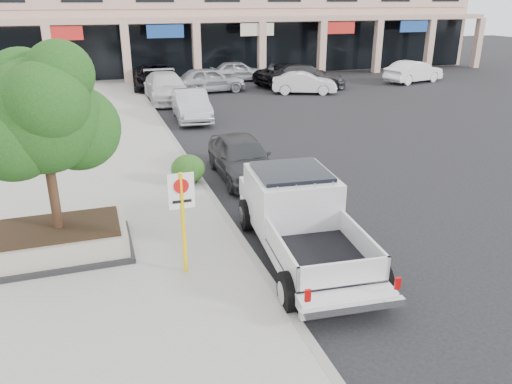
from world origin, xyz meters
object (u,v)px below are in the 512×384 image
lot_car_d (293,74)px  curb_car_b (191,105)px  curb_car_a (242,157)px  lot_car_b (304,83)px  curb_car_c (166,87)px  no_parking_sign (182,210)px  lot_car_e (238,71)px  pickup_truck (304,222)px  lot_car_f (414,72)px  lot_car_c (307,77)px  planter (61,240)px  lot_car_a (209,80)px  curb_car_d (155,77)px  planter_tree (49,115)px

lot_car_d → curb_car_b: bearing=113.9°
curb_car_a → lot_car_b: curb_car_a is taller
curb_car_c → no_parking_sign: bearing=-98.2°
no_parking_sign → lot_car_e: bearing=71.1°
pickup_truck → curb_car_c: 20.47m
lot_car_f → curb_car_a: bearing=116.5°
pickup_truck → lot_car_d: size_ratio=1.05×
lot_car_c → lot_car_d: size_ratio=0.94×
curb_car_a → lot_car_c: 18.67m
planter → curb_car_c: curb_car_c is taller
planter → lot_car_a: (8.51, 20.73, 0.34)m
no_parking_sign → lot_car_f: 30.31m
planter → lot_car_a: 22.41m
curb_car_d → lot_car_b: bearing=-21.1°
curb_car_b → lot_car_b: curb_car_b is taller
planter → lot_car_c: 25.31m
pickup_truck → lot_car_a: pickup_truck is taller
no_parking_sign → curb_car_c: no_parking_sign is taller
pickup_truck → lot_car_f: pickup_truck is taller
lot_car_a → lot_car_e: lot_car_a is taller
pickup_truck → lot_car_c: bearing=71.1°
curb_car_b → lot_car_d: size_ratio=0.81×
planter → lot_car_f: (23.62, 20.04, 0.30)m
planter_tree → pickup_truck: planter_tree is taller
lot_car_d → lot_car_e: bearing=24.0°
pickup_truck → lot_car_c: (9.81, 21.99, -0.17)m
lot_car_a → lot_car_e: (3.18, 4.02, -0.08)m
lot_car_b → curb_car_a: bearing=169.9°
curb_car_c → lot_car_e: (6.28, 6.07, -0.08)m
curb_car_b → curb_car_a: bearing=-87.0°
curb_car_b → lot_car_a: lot_car_a is taller
curb_car_c → lot_car_c: bearing=8.4°
no_parking_sign → pickup_truck: 2.90m
no_parking_sign → lot_car_c: size_ratio=0.44×
curb_car_a → lot_car_e: size_ratio=1.00×
no_parking_sign → lot_car_d: 26.25m
curb_car_c → lot_car_b: 8.80m
planter_tree → curb_car_d: bearing=77.1°
planter_tree → curb_car_d: size_ratio=0.66×
lot_car_c → lot_car_e: (-3.55, 4.55, -0.03)m
curb_car_a → curb_car_c: curb_car_c is taller
planter → lot_car_b: size_ratio=0.78×
lot_car_a → curb_car_c: bearing=119.4°
curb_car_b → curb_car_d: (-0.45, 9.79, 0.09)m
curb_car_a → curb_car_d: bearing=92.3°
planter_tree → lot_car_a: planter_tree is taller
curb_car_a → lot_car_b: size_ratio=1.05×
curb_car_c → lot_car_f: 18.25m
no_parking_sign → planter: bearing=145.5°
curb_car_b → lot_car_c: 11.68m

